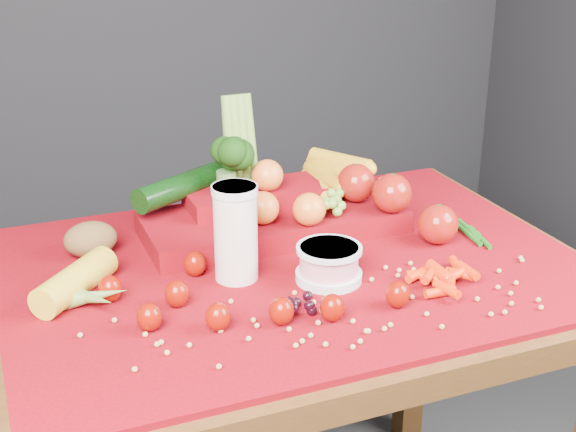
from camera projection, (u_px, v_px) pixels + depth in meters
name	position (u px, v px, depth m)	size (l,w,h in m)	color
table	(292.00, 314.00, 1.53)	(1.10, 0.80, 0.75)	#35200C
red_cloth	(292.00, 266.00, 1.50)	(1.05, 0.75, 0.01)	maroon
milk_glass	(236.00, 229.00, 1.40)	(0.08, 0.08, 0.18)	beige
yogurt_bowl	(329.00, 262.00, 1.42)	(0.12, 0.12, 0.07)	silver
strawberry_scatter	(232.00, 297.00, 1.32)	(0.48, 0.28, 0.05)	maroon
dark_grape_cluster	(301.00, 304.00, 1.32)	(0.06, 0.05, 0.03)	black
soybean_scatter	(338.00, 310.00, 1.32)	(0.84, 0.24, 0.01)	tan
corn_ear	(83.00, 292.00, 1.34)	(0.25, 0.26, 0.06)	gold
potato	(90.00, 239.00, 1.51)	(0.10, 0.07, 0.07)	brown
baby_carrot_pile	(450.00, 278.00, 1.40)	(0.17, 0.17, 0.03)	red
green_bean_pile	(472.00, 232.00, 1.62)	(0.14, 0.12, 0.01)	#185914
produce_mound	(285.00, 203.00, 1.62)	(0.59, 0.38, 0.27)	maroon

